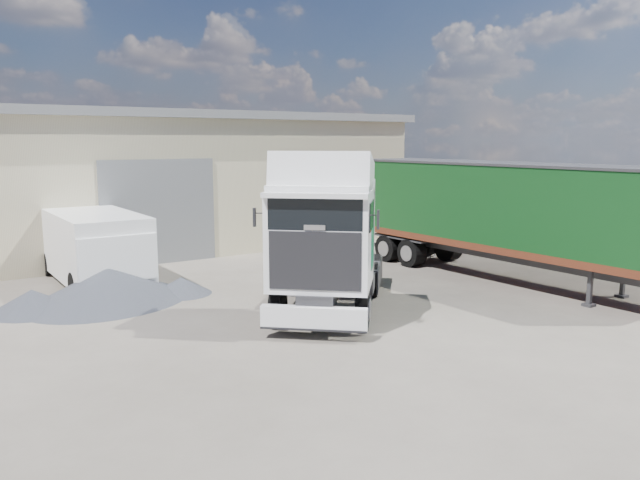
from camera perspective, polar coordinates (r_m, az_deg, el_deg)
ground at (r=14.72m, az=6.46°, el=-7.68°), size 120.00×120.00×0.00m
warehouse at (r=27.01m, az=-26.87°, el=4.79°), size 30.60×12.60×5.42m
brick_boundary_wall at (r=26.72m, az=17.31°, el=2.28°), size 0.35×26.00×2.50m
tractor_unit at (r=14.96m, az=0.59°, el=-0.70°), size 5.59×5.88×4.01m
box_trailer at (r=19.81m, az=16.29°, el=2.78°), size 2.73×10.83×3.57m
panel_van at (r=19.63m, az=-19.88°, el=-0.62°), size 2.21×5.25×2.14m
gravel_heap at (r=17.42m, az=-19.05°, el=-3.99°), size 6.25×5.91×0.94m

